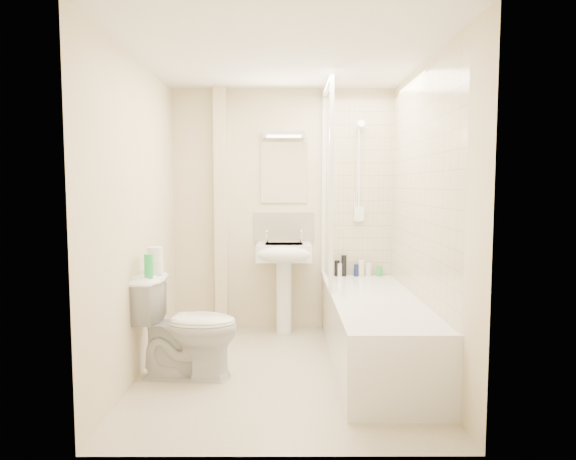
{
  "coord_description": "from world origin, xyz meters",
  "views": [
    {
      "loc": [
        0.03,
        -3.89,
        1.45
      ],
      "look_at": [
        0.04,
        0.2,
        1.1
      ],
      "focal_mm": 32.0,
      "sensor_mm": 36.0,
      "label": 1
    }
  ],
  "objects": [
    {
      "name": "floor",
      "position": [
        0.0,
        0.0,
        0.0
      ],
      "size": [
        2.5,
        2.5,
        0.0
      ],
      "primitive_type": "plane",
      "color": "beige",
      "rests_on": "ground"
    },
    {
      "name": "wall_back",
      "position": [
        0.0,
        1.25,
        1.2
      ],
      "size": [
        2.2,
        0.02,
        2.4
      ],
      "primitive_type": "cube",
      "color": "beige",
      "rests_on": "ground"
    },
    {
      "name": "wall_left",
      "position": [
        -1.1,
        0.0,
        1.2
      ],
      "size": [
        0.02,
        2.5,
        2.4
      ],
      "primitive_type": "cube",
      "color": "beige",
      "rests_on": "ground"
    },
    {
      "name": "wall_right",
      "position": [
        1.1,
        0.0,
        1.2
      ],
      "size": [
        0.02,
        2.5,
        2.4
      ],
      "primitive_type": "cube",
      "color": "beige",
      "rests_on": "ground"
    },
    {
      "name": "ceiling",
      "position": [
        0.0,
        0.0,
        2.4
      ],
      "size": [
        2.2,
        2.5,
        0.02
      ],
      "primitive_type": "cube",
      "color": "white",
      "rests_on": "wall_back"
    },
    {
      "name": "tile_back",
      "position": [
        0.75,
        1.24,
        1.42
      ],
      "size": [
        0.7,
        0.01,
        1.75
      ],
      "primitive_type": "cube",
      "color": "beige",
      "rests_on": "wall_back"
    },
    {
      "name": "tile_right",
      "position": [
        1.09,
        0.18,
        1.42
      ],
      "size": [
        0.01,
        2.1,
        1.75
      ],
      "primitive_type": "cube",
      "color": "beige",
      "rests_on": "wall_right"
    },
    {
      "name": "pipe_boxing",
      "position": [
        -0.62,
        1.19,
        1.2
      ],
      "size": [
        0.12,
        0.12,
        2.4
      ],
      "primitive_type": "cube",
      "color": "beige",
      "rests_on": "ground"
    },
    {
      "name": "splashback",
      "position": [
        0.0,
        1.24,
        1.03
      ],
      "size": [
        0.6,
        0.02,
        0.3
      ],
      "primitive_type": "cube",
      "color": "beige",
      "rests_on": "wall_back"
    },
    {
      "name": "mirror",
      "position": [
        0.0,
        1.24,
        1.58
      ],
      "size": [
        0.46,
        0.01,
        0.6
      ],
      "primitive_type": "cube",
      "color": "white",
      "rests_on": "wall_back"
    },
    {
      "name": "strip_light",
      "position": [
        0.0,
        1.22,
        1.95
      ],
      "size": [
        0.42,
        0.07,
        0.07
      ],
      "primitive_type": "cube",
      "color": "silver",
      "rests_on": "wall_back"
    },
    {
      "name": "bathtub",
      "position": [
        0.75,
        0.18,
        0.29
      ],
      "size": [
        0.7,
        2.1,
        0.55
      ],
      "color": "white",
      "rests_on": "ground"
    },
    {
      "name": "shower_screen",
      "position": [
        0.4,
        0.8,
        1.45
      ],
      "size": [
        0.04,
        0.92,
        1.8
      ],
      "color": "white",
      "rests_on": "bathtub"
    },
    {
      "name": "shower_fixture",
      "position": [
        0.75,
        1.19,
        1.55
      ],
      "size": [
        0.1,
        0.16,
        0.99
      ],
      "color": "white",
      "rests_on": "wall_back"
    },
    {
      "name": "pedestal_sink",
      "position": [
        0.0,
        1.01,
        0.71
      ],
      "size": [
        0.53,
        0.48,
        1.01
      ],
      "color": "white",
      "rests_on": "ground"
    },
    {
      "name": "bottle_black_a",
      "position": [
        0.53,
        1.16,
        0.63
      ],
      "size": [
        0.05,
        0.05,
        0.16
      ],
      "primitive_type": "cylinder",
      "color": "black",
      "rests_on": "bathtub"
    },
    {
      "name": "bottle_white_a",
      "position": [
        0.55,
        1.16,
        0.62
      ],
      "size": [
        0.06,
        0.06,
        0.13
      ],
      "primitive_type": "cylinder",
      "color": "white",
      "rests_on": "bathtub"
    },
    {
      "name": "bottle_black_b",
      "position": [
        0.6,
        1.16,
        0.65
      ],
      "size": [
        0.05,
        0.05,
        0.21
      ],
      "primitive_type": "cylinder",
      "color": "black",
      "rests_on": "bathtub"
    },
    {
      "name": "bottle_blue",
      "position": [
        0.73,
        1.16,
        0.61
      ],
      "size": [
        0.05,
        0.05,
        0.12
      ],
      "primitive_type": "cylinder",
      "color": "#121F4E",
      "rests_on": "bathtub"
    },
    {
      "name": "bottle_cream",
      "position": [
        0.77,
        1.16,
        0.63
      ],
      "size": [
        0.06,
        0.06,
        0.16
      ],
      "primitive_type": "cylinder",
      "color": "beige",
      "rests_on": "bathtub"
    },
    {
      "name": "bottle_white_b",
      "position": [
        0.85,
        1.16,
        0.62
      ],
      "size": [
        0.06,
        0.06,
        0.13
      ],
      "primitive_type": "cylinder",
      "color": "silver",
      "rests_on": "bathtub"
    },
    {
      "name": "bottle_green",
      "position": [
        0.96,
        1.16,
        0.6
      ],
      "size": [
        0.06,
        0.06,
        0.09
      ],
      "primitive_type": "cylinder",
      "color": "green",
      "rests_on": "bathtub"
    },
    {
      "name": "toilet",
      "position": [
        -0.72,
        -0.08,
        0.39
      ],
      "size": [
        0.56,
        0.84,
        0.78
      ],
      "primitive_type": "imported",
      "rotation": [
        0.0,
        0.0,
        1.49
      ],
      "color": "white",
      "rests_on": "ground"
    },
    {
      "name": "toilet_roll_lower",
      "position": [
        -0.96,
        -0.02,
        0.83
      ],
      "size": [
        0.11,
        0.11,
        0.1
      ],
      "primitive_type": "cylinder",
      "color": "white",
      "rests_on": "toilet"
    },
    {
      "name": "toilet_roll_upper",
      "position": [
        -0.97,
        -0.01,
        0.93
      ],
      "size": [
        0.12,
        0.12,
        0.1
      ],
      "primitive_type": "cylinder",
      "color": "white",
      "rests_on": "toilet_roll_lower"
    },
    {
      "name": "green_bottle",
      "position": [
        -0.98,
        -0.16,
        0.86
      ],
      "size": [
        0.07,
        0.07,
        0.17
      ],
      "primitive_type": "cylinder",
      "color": "#28C457",
      "rests_on": "toilet"
    }
  ]
}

